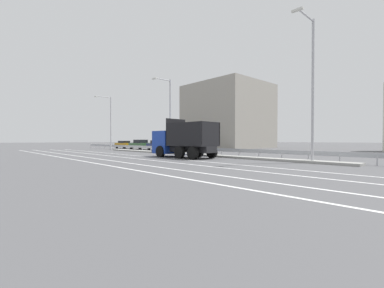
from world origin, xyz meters
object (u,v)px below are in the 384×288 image
(street_lamp_0, at_px, (110,120))
(parked_car_2, at_px, (159,145))
(parked_car_3, at_px, (183,146))
(median_road_sign, at_px, (187,144))
(dump_truck, at_px, (178,143))
(parked_car_0, at_px, (124,144))
(parked_car_1, at_px, (140,145))
(street_lamp_2, at_px, (312,83))
(street_lamp_1, at_px, (169,112))

(street_lamp_0, distance_m, parked_car_2, 8.93)
(parked_car_3, bearing_deg, median_road_sign, 55.86)
(dump_truck, bearing_deg, street_lamp_0, 79.33)
(parked_car_0, bearing_deg, parked_car_3, 89.23)
(parked_car_2, height_order, parked_car_3, parked_car_2)
(parked_car_1, bearing_deg, dump_truck, -111.22)
(dump_truck, relative_size, parked_car_3, 1.62)
(parked_car_0, bearing_deg, street_lamp_0, 42.81)
(street_lamp_0, bearing_deg, median_road_sign, 0.42)
(parked_car_3, bearing_deg, parked_car_2, -83.52)
(parked_car_1, bearing_deg, parked_car_0, 89.13)
(street_lamp_0, height_order, street_lamp_2, street_lamp_2)
(street_lamp_0, distance_m, parked_car_1, 6.47)
(street_lamp_1, bearing_deg, parked_car_0, 165.67)
(street_lamp_0, relative_size, street_lamp_2, 0.87)
(median_road_sign, bearing_deg, parked_car_2, 158.24)
(street_lamp_2, bearing_deg, street_lamp_1, -179.66)
(street_lamp_0, height_order, parked_car_0, street_lamp_0)
(street_lamp_1, xyz_separation_m, parked_car_3, (-4.15, 5.57, -3.98))
(street_lamp_1, distance_m, street_lamp_2, 15.79)
(parked_car_0, bearing_deg, median_road_sign, 76.35)
(parked_car_0, height_order, parked_car_3, parked_car_0)
(street_lamp_2, xyz_separation_m, parked_car_2, (-25.37, 5.15, -4.65))
(dump_truck, distance_m, street_lamp_2, 11.94)
(street_lamp_2, bearing_deg, parked_car_1, 170.55)
(parked_car_0, xyz_separation_m, parked_car_2, (11.24, -0.08, 0.03))
(street_lamp_1, bearing_deg, dump_truck, -28.13)
(dump_truck, relative_size, parked_car_2, 1.39)
(dump_truck, height_order, parked_car_0, dump_truck)
(dump_truck, distance_m, parked_car_3, 12.22)
(dump_truck, height_order, parked_car_3, dump_truck)
(street_lamp_1, bearing_deg, parked_car_2, 151.38)
(median_road_sign, bearing_deg, parked_car_1, 164.52)
(dump_truck, xyz_separation_m, median_road_sign, (-2.06, 2.90, -0.11))
(street_lamp_0, bearing_deg, parked_car_1, 80.99)
(dump_truck, relative_size, street_lamp_2, 0.68)
(parked_car_2, distance_m, parked_car_3, 5.46)
(parked_car_0, bearing_deg, street_lamp_2, 80.25)
(street_lamp_2, distance_m, parked_car_1, 31.48)
(dump_truck, height_order, street_lamp_2, street_lamp_2)
(street_lamp_0, distance_m, street_lamp_1, 15.76)
(parked_car_0, xyz_separation_m, parked_car_3, (16.69, 0.25, -0.03))
(dump_truck, relative_size, parked_car_0, 1.49)
(median_road_sign, relative_size, street_lamp_2, 0.22)
(median_road_sign, distance_m, street_lamp_0, 18.94)
(dump_truck, relative_size, median_road_sign, 3.04)
(parked_car_2, bearing_deg, street_lamp_2, 83.22)
(street_lamp_1, xyz_separation_m, parked_car_0, (-20.84, 5.32, -3.96))
(parked_car_2, bearing_deg, median_road_sign, 72.93)
(parked_car_0, bearing_deg, street_lamp_1, 74.06)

